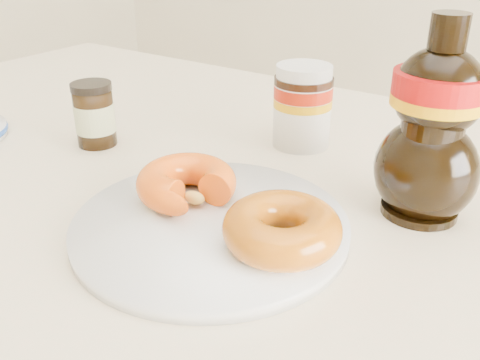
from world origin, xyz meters
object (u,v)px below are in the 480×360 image
Objects in this scene: plate at (210,225)px; nutella_jar at (303,103)px; syrup_bottle at (434,121)px; donut_bitten at (186,183)px; donut_whole at (282,229)px; dark_jar at (95,115)px; dining_table at (205,257)px.

nutella_jar is (-0.03, 0.24, 0.05)m from plate.
plate is 0.23m from syrup_bottle.
donut_bitten is 0.25m from syrup_bottle.
plate is at bearing 179.34° from donut_whole.
dark_jar is (-0.41, -0.06, -0.06)m from syrup_bottle.
donut_bitten is 0.96× the size of nutella_jar.
donut_whole is at bearing -116.13° from syrup_bottle.
donut_bitten is at bearing -76.64° from dining_table.
donut_bitten reaches higher than dining_table.
dark_jar reaches higher than dining_table.
donut_whole is (0.13, -0.06, 0.11)m from dining_table.
donut_bitten is 0.51× the size of syrup_bottle.
donut_whole is at bearing -20.13° from donut_bitten.
nutella_jar is 1.27× the size of dark_jar.
plate is at bearing -81.94° from nutella_jar.
dark_jar is (-0.26, 0.09, 0.03)m from plate.
dining_table is 0.12m from donut_bitten.
syrup_bottle is (0.19, -0.09, 0.04)m from nutella_jar.
dining_table is at bearing 156.61° from donut_whole.
donut_whole is 1.25× the size of dark_jar.
dark_jar is (-0.20, 0.03, 0.12)m from dining_table.
nutella_jar is (0.02, 0.18, 0.14)m from dining_table.
donut_bitten is at bearing -147.00° from syrup_bottle.
dark_jar is (-0.34, 0.09, 0.01)m from donut_whole.
syrup_bottle is (0.07, 0.15, 0.07)m from donut_whole.
donut_bitten is 0.98× the size of donut_whole.
dark_jar is at bearing 164.95° from donut_whole.
dining_table is 0.23m from nutella_jar.
plate is 2.60× the size of donut_bitten.
syrup_bottle is 2.38× the size of dark_jar.
plate is 2.49× the size of nutella_jar.
dining_table is at bearing -9.16° from dark_jar.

